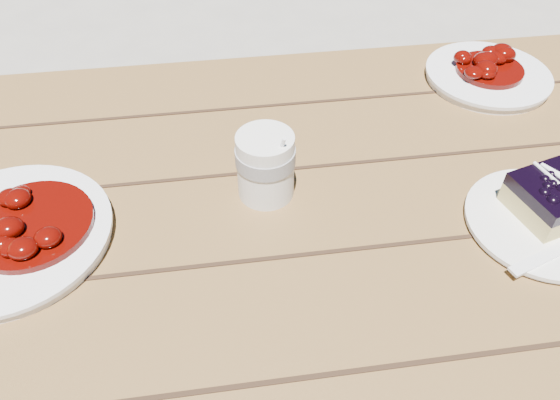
{
  "coord_description": "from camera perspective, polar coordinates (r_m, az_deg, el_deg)",
  "views": [
    {
      "loc": [
        0.09,
        -0.5,
        1.27
      ],
      "look_at": [
        0.16,
        -0.04,
        0.81
      ],
      "focal_mm": 35.0,
      "sensor_mm": 36.0,
      "label": 1
    }
  ],
  "objects": [
    {
      "name": "picnic_table",
      "position": [
        0.85,
        -10.94,
        -9.78
      ],
      "size": [
        2.0,
        1.55,
        0.75
      ],
      "color": "brown",
      "rests_on": "ground"
    },
    {
      "name": "main_plate",
      "position": [
        0.76,
        -26.44,
        -3.5
      ],
      "size": [
        0.25,
        0.25,
        0.02
      ],
      "primitive_type": "cylinder",
      "color": "white",
      "rests_on": "picnic_table"
    },
    {
      "name": "goulash_stew",
      "position": [
        0.74,
        -24.9,
        -1.52
      ],
      "size": [
        0.15,
        0.15,
        0.04
      ],
      "primitive_type": null,
      "color": "#530702",
      "rests_on": "main_plate"
    },
    {
      "name": "dessert_plate",
      "position": [
        0.78,
        25.74,
        -2.16
      ],
      "size": [
        0.19,
        0.19,
        0.01
      ],
      "primitive_type": "cylinder",
      "color": "white",
      "rests_on": "picnic_table"
    },
    {
      "name": "blueberry_cake",
      "position": [
        0.78,
        26.55,
        0.21
      ],
      "size": [
        0.11,
        0.11,
        0.05
      ],
      "rotation": [
        0.0,
        0.0,
        0.27
      ],
      "color": "#CFBD71",
      "rests_on": "dessert_plate"
    },
    {
      "name": "fork_dessert",
      "position": [
        0.74,
        26.44,
        -5.02
      ],
      "size": [
        0.16,
        0.08,
        0.0
      ],
      "primitive_type": null,
      "rotation": [
        0.0,
        0.0,
        -1.23
      ],
      "color": "white",
      "rests_on": "dessert_plate"
    },
    {
      "name": "coffee_cup",
      "position": [
        0.72,
        -1.52,
        3.59
      ],
      "size": [
        0.08,
        0.08,
        0.09
      ],
      "primitive_type": "cylinder",
      "color": "white",
      "rests_on": "picnic_table"
    },
    {
      "name": "second_plate",
      "position": [
        1.03,
        20.85,
        11.97
      ],
      "size": [
        0.21,
        0.21,
        0.02
      ],
      "primitive_type": "cylinder",
      "color": "white",
      "rests_on": "picnic_table"
    },
    {
      "name": "second_stew",
      "position": [
        1.02,
        21.27,
        13.33
      ],
      "size": [
        0.11,
        0.11,
        0.04
      ],
      "primitive_type": null,
      "color": "#530702",
      "rests_on": "second_plate"
    }
  ]
}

